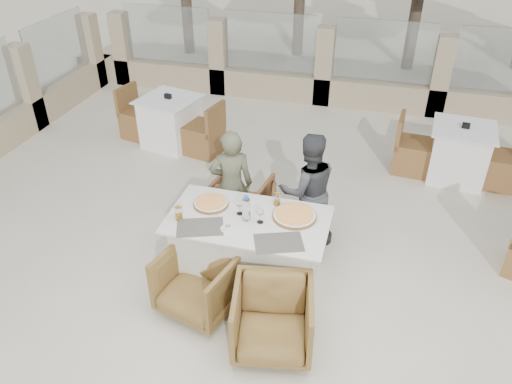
% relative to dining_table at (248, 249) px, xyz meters
% --- Properties ---
extents(ground, '(80.00, 80.00, 0.00)m').
position_rel_dining_table_xyz_m(ground, '(0.01, 0.11, -0.39)').
color(ground, beige).
rests_on(ground, ground).
extents(perimeter_wall_far, '(10.00, 0.34, 1.60)m').
position_rel_dining_table_xyz_m(perimeter_wall_far, '(0.01, 4.91, 0.42)').
color(perimeter_wall_far, tan).
rests_on(perimeter_wall_far, ground).
extents(dining_table, '(1.60, 0.90, 0.77)m').
position_rel_dining_table_xyz_m(dining_table, '(0.00, 0.00, 0.00)').
color(dining_table, beige).
rests_on(dining_table, ground).
extents(placemat_near_left, '(0.53, 0.44, 0.00)m').
position_rel_dining_table_xyz_m(placemat_near_left, '(-0.41, -0.25, 0.39)').
color(placemat_near_left, '#58524B').
rests_on(placemat_near_left, dining_table).
extents(placemat_near_right, '(0.53, 0.44, 0.00)m').
position_rel_dining_table_xyz_m(placemat_near_right, '(0.38, -0.29, 0.39)').
color(placemat_near_right, '#524E46').
rests_on(placemat_near_right, dining_table).
extents(pizza_left, '(0.46, 0.46, 0.05)m').
position_rel_dining_table_xyz_m(pizza_left, '(-0.44, 0.13, 0.41)').
color(pizza_left, orange).
rests_on(pizza_left, dining_table).
extents(pizza_right, '(0.48, 0.48, 0.06)m').
position_rel_dining_table_xyz_m(pizza_right, '(0.44, 0.15, 0.41)').
color(pizza_right, orange).
rests_on(pizza_right, dining_table).
extents(water_bottle, '(0.11, 0.11, 0.28)m').
position_rel_dining_table_xyz_m(water_bottle, '(-0.01, -0.02, 0.53)').
color(water_bottle, '#A6BDDA').
rests_on(water_bottle, dining_table).
extents(wine_glass_centre, '(0.10, 0.10, 0.18)m').
position_rel_dining_table_xyz_m(wine_glass_centre, '(-0.10, 0.06, 0.48)').
color(wine_glass_centre, white).
rests_on(wine_glass_centre, dining_table).
extents(wine_glass_near, '(0.08, 0.08, 0.18)m').
position_rel_dining_table_xyz_m(wine_glass_near, '(0.13, -0.02, 0.48)').
color(wine_glass_near, white).
rests_on(wine_glass_near, dining_table).
extents(beer_glass_left, '(0.08, 0.08, 0.14)m').
position_rel_dining_table_xyz_m(beer_glass_left, '(-0.66, -0.18, 0.46)').
color(beer_glass_left, orange).
rests_on(beer_glass_left, dining_table).
extents(beer_glass_right, '(0.07, 0.07, 0.14)m').
position_rel_dining_table_xyz_m(beer_glass_right, '(0.22, 0.31, 0.45)').
color(beer_glass_right, orange).
rests_on(beer_glass_right, dining_table).
extents(olive_dish, '(0.13, 0.13, 0.04)m').
position_rel_dining_table_xyz_m(olive_dish, '(-0.14, -0.21, 0.41)').
color(olive_dish, silver).
rests_on(olive_dish, dining_table).
extents(armchair_far_left, '(0.70, 0.72, 0.58)m').
position_rel_dining_table_xyz_m(armchair_far_left, '(-0.37, 1.02, -0.09)').
color(armchair_far_left, brown).
rests_on(armchair_far_left, ground).
extents(armchair_far_right, '(0.74, 0.75, 0.59)m').
position_rel_dining_table_xyz_m(armchair_far_right, '(0.37, 0.81, -0.09)').
color(armchair_far_right, brown).
rests_on(armchair_far_right, ground).
extents(armchair_near_left, '(0.85, 0.87, 0.65)m').
position_rel_dining_table_xyz_m(armchair_near_left, '(-0.35, -0.53, -0.06)').
color(armchair_near_left, brown).
rests_on(armchair_near_left, ground).
extents(armchair_near_right, '(0.82, 0.83, 0.65)m').
position_rel_dining_table_xyz_m(armchair_near_right, '(0.45, -0.81, -0.06)').
color(armchair_near_right, brown).
rests_on(armchair_near_right, ground).
extents(diner_left, '(0.58, 0.48, 1.35)m').
position_rel_dining_table_xyz_m(diner_left, '(-0.39, 0.69, 0.29)').
color(diner_left, '#565940').
rests_on(diner_left, ground).
extents(diner_right, '(0.82, 0.74, 1.37)m').
position_rel_dining_table_xyz_m(diner_right, '(0.46, 0.80, 0.30)').
color(diner_right, '#3C3E41').
rests_on(diner_right, ground).
extents(bg_table_a, '(1.78, 1.15, 0.77)m').
position_rel_dining_table_xyz_m(bg_table_a, '(-2.01, 2.64, 0.00)').
color(bg_table_a, white).
rests_on(bg_table_a, ground).
extents(bg_table_b, '(1.70, 0.95, 0.77)m').
position_rel_dining_table_xyz_m(bg_table_b, '(2.24, 2.74, 0.00)').
color(bg_table_b, white).
rests_on(bg_table_b, ground).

